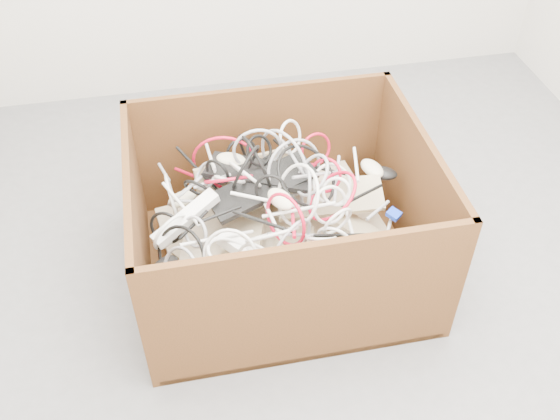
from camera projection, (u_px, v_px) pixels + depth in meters
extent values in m
plane|color=#5A595C|center=(335.00, 278.00, 2.51)|extent=(3.00, 3.00, 0.00)
cube|color=#3A260E|center=(281.00, 266.00, 2.54)|extent=(1.06, 0.88, 0.03)
cube|color=#3A260E|center=(261.00, 147.00, 2.66)|extent=(1.06, 0.02, 0.57)
cube|color=#3A260E|center=(308.00, 307.00, 2.05)|extent=(1.06, 0.03, 0.57)
cube|color=#3A260E|center=(414.00, 198.00, 2.43)|extent=(0.03, 0.83, 0.57)
cube|color=#3A260E|center=(139.00, 236.00, 2.28)|extent=(0.02, 0.83, 0.57)
cube|color=#C7B494|center=(280.00, 251.00, 2.50)|extent=(0.93, 0.80, 0.17)
cube|color=#C7B494|center=(260.00, 251.00, 2.39)|extent=(0.66, 0.60, 0.18)
cube|color=tan|center=(220.00, 227.00, 2.46)|extent=(0.40, 0.34, 0.16)
cube|color=tan|center=(309.00, 196.00, 2.55)|extent=(0.40, 0.25, 0.17)
cube|color=tan|center=(288.00, 268.00, 2.30)|extent=(0.27, 0.42, 0.06)
cube|color=tan|center=(205.00, 274.00, 2.26)|extent=(0.41, 0.15, 0.15)
cube|color=tan|center=(371.00, 238.00, 2.31)|extent=(0.31, 0.41, 0.11)
cube|color=tan|center=(245.00, 175.00, 2.50)|extent=(0.40, 0.14, 0.15)
cube|color=tan|center=(242.00, 244.00, 2.26)|extent=(0.24, 0.41, 0.13)
cube|color=tan|center=(330.00, 198.00, 2.40)|extent=(0.41, 0.18, 0.10)
cube|color=black|center=(260.00, 172.00, 2.35)|extent=(0.42, 0.30, 0.03)
cube|color=black|center=(262.00, 186.00, 2.30)|extent=(0.42, 0.25, 0.10)
ellipsoid|color=beige|center=(182.00, 199.00, 2.37)|extent=(0.13, 0.11, 0.04)
ellipsoid|color=beige|center=(372.00, 168.00, 2.46)|extent=(0.10, 0.13, 0.04)
ellipsoid|color=beige|center=(265.00, 263.00, 2.17)|extent=(0.12, 0.08, 0.04)
ellipsoid|color=beige|center=(280.00, 199.00, 2.16)|extent=(0.11, 0.13, 0.04)
ellipsoid|color=beige|center=(231.00, 160.00, 2.40)|extent=(0.13, 0.12, 0.04)
ellipsoid|color=black|center=(339.00, 260.00, 2.17)|extent=(0.14, 0.12, 0.04)
ellipsoid|color=black|center=(164.00, 267.00, 2.14)|extent=(0.13, 0.13, 0.04)
ellipsoid|color=black|center=(382.00, 173.00, 2.47)|extent=(0.13, 0.11, 0.04)
cube|color=white|center=(186.00, 218.00, 2.21)|extent=(0.26, 0.18, 0.11)
cube|color=white|center=(253.00, 257.00, 2.15)|extent=(0.23, 0.23, 0.09)
cube|color=#0C2CC0|center=(394.00, 214.00, 2.27)|extent=(0.06, 0.06, 0.03)
torus|color=silver|center=(245.00, 175.00, 2.26)|extent=(0.12, 0.17, 0.17)
torus|color=#99999E|center=(294.00, 168.00, 2.34)|extent=(0.30, 0.12, 0.30)
torus|color=silver|center=(290.00, 137.00, 2.45)|extent=(0.12, 0.15, 0.18)
torus|color=#99999E|center=(296.00, 164.00, 2.38)|extent=(0.12, 0.30, 0.28)
torus|color=#99999E|center=(312.00, 175.00, 2.25)|extent=(0.15, 0.21, 0.17)
torus|color=black|center=(271.00, 190.00, 2.20)|extent=(0.16, 0.06, 0.15)
torus|color=#99999E|center=(181.00, 275.00, 2.07)|extent=(0.13, 0.25, 0.24)
torus|color=#99999E|center=(292.00, 244.00, 2.10)|extent=(0.20, 0.14, 0.23)
torus|color=red|center=(228.00, 179.00, 2.29)|extent=(0.25, 0.20, 0.16)
torus|color=red|center=(280.00, 258.00, 2.07)|extent=(0.27, 0.23, 0.18)
torus|color=black|center=(181.00, 255.00, 2.13)|extent=(0.21, 0.22, 0.27)
torus|color=black|center=(266.00, 158.00, 2.51)|extent=(0.25, 0.21, 0.24)
torus|color=#99999E|center=(185.00, 191.00, 2.34)|extent=(0.17, 0.17, 0.19)
torus|color=#99999E|center=(195.00, 232.00, 2.17)|extent=(0.11, 0.12, 0.15)
torus|color=black|center=(242.00, 154.00, 2.49)|extent=(0.18, 0.08, 0.18)
torus|color=#99999E|center=(206.00, 176.00, 2.37)|extent=(0.12, 0.16, 0.13)
torus|color=#99999E|center=(305.00, 188.00, 2.27)|extent=(0.04, 0.24, 0.24)
torus|color=red|center=(285.00, 220.00, 2.10)|extent=(0.14, 0.24, 0.27)
torus|color=silver|center=(297.00, 195.00, 2.15)|extent=(0.17, 0.27, 0.23)
torus|color=black|center=(217.00, 172.00, 2.32)|extent=(0.10, 0.10, 0.13)
torus|color=black|center=(259.00, 151.00, 2.34)|extent=(0.12, 0.13, 0.14)
torus|color=silver|center=(232.00, 255.00, 2.08)|extent=(0.21, 0.23, 0.11)
torus|color=red|center=(332.00, 196.00, 2.23)|extent=(0.23, 0.30, 0.20)
torus|color=#99999E|center=(257.00, 150.00, 2.35)|extent=(0.23, 0.02, 0.23)
torus|color=silver|center=(172.00, 199.00, 2.35)|extent=(0.05, 0.27, 0.27)
torus|color=silver|center=(171.00, 232.00, 2.19)|extent=(0.18, 0.13, 0.21)
torus|color=black|center=(197.00, 189.00, 2.29)|extent=(0.13, 0.10, 0.12)
torus|color=red|center=(325.00, 175.00, 2.33)|extent=(0.12, 0.16, 0.15)
torus|color=silver|center=(332.00, 184.00, 2.33)|extent=(0.22, 0.16, 0.17)
torus|color=black|center=(306.00, 176.00, 2.26)|extent=(0.25, 0.25, 0.22)
torus|color=red|center=(225.00, 161.00, 2.47)|extent=(0.35, 0.08, 0.35)
torus|color=silver|center=(338.00, 222.00, 2.15)|extent=(0.16, 0.07, 0.16)
torus|color=black|center=(166.00, 228.00, 2.23)|extent=(0.15, 0.08, 0.16)
torus|color=silver|center=(230.00, 258.00, 2.05)|extent=(0.25, 0.16, 0.23)
torus|color=silver|center=(334.00, 239.00, 2.15)|extent=(0.15, 0.11, 0.17)
torus|color=silver|center=(321.00, 238.00, 2.14)|extent=(0.14, 0.12, 0.09)
torus|color=silver|center=(336.00, 192.00, 2.23)|extent=(0.13, 0.12, 0.09)
torus|color=silver|center=(272.00, 234.00, 2.09)|extent=(0.22, 0.15, 0.18)
torus|color=silver|center=(330.00, 205.00, 2.18)|extent=(0.17, 0.10, 0.17)
torus|color=#99999E|center=(284.00, 160.00, 2.36)|extent=(0.19, 0.30, 0.34)
torus|color=black|center=(255.00, 164.00, 2.35)|extent=(0.12, 0.33, 0.34)
torus|color=red|center=(316.00, 149.00, 2.49)|extent=(0.14, 0.09, 0.14)
torus|color=silver|center=(259.00, 265.00, 2.10)|extent=(0.18, 0.17, 0.24)
torus|color=silver|center=(230.00, 179.00, 2.29)|extent=(0.14, 0.11, 0.11)
torus|color=black|center=(246.00, 167.00, 2.27)|extent=(0.16, 0.21, 0.24)
cylinder|color=red|center=(198.00, 178.00, 2.46)|extent=(0.17, 0.20, 0.05)
cylinder|color=black|center=(198.00, 169.00, 2.43)|extent=(0.14, 0.22, 0.08)
cylinder|color=silver|center=(299.00, 210.00, 2.13)|extent=(0.24, 0.08, 0.09)
cylinder|color=#99999E|center=(337.00, 179.00, 2.33)|extent=(0.09, 0.22, 0.05)
cylinder|color=silver|center=(265.00, 200.00, 2.16)|extent=(0.23, 0.08, 0.06)
cylinder|color=#99999E|center=(390.00, 223.00, 2.29)|extent=(0.08, 0.13, 0.06)
cylinder|color=black|center=(362.00, 195.00, 2.30)|extent=(0.18, 0.10, 0.03)
cylinder|color=silver|center=(181.00, 204.00, 2.23)|extent=(0.12, 0.20, 0.06)
cylinder|color=#99999E|center=(309.00, 235.00, 2.17)|extent=(0.29, 0.02, 0.09)
cylinder|color=silver|center=(217.00, 238.00, 2.13)|extent=(0.26, 0.09, 0.08)
cylinder|color=black|center=(194.00, 225.00, 2.20)|extent=(0.12, 0.09, 0.05)
cylinder|color=#99999E|center=(212.00, 181.00, 2.28)|extent=(0.14, 0.07, 0.02)
cylinder|color=#99999E|center=(317.00, 174.00, 2.29)|extent=(0.20, 0.09, 0.08)
cylinder|color=red|center=(293.00, 222.00, 2.10)|extent=(0.05, 0.21, 0.08)
cylinder|color=black|center=(264.00, 222.00, 2.09)|extent=(0.19, 0.15, 0.02)
cylinder|color=black|center=(332.00, 171.00, 2.37)|extent=(0.17, 0.05, 0.06)
cylinder|color=#99999E|center=(205.00, 266.00, 2.13)|extent=(0.19, 0.02, 0.03)
cylinder|color=#99999E|center=(164.00, 172.00, 2.44)|extent=(0.05, 0.14, 0.04)
cylinder|color=silver|center=(210.00, 155.00, 2.40)|extent=(0.03, 0.22, 0.05)
cylinder|color=silver|center=(274.00, 222.00, 2.13)|extent=(0.04, 0.16, 0.04)
cylinder|color=black|center=(220.00, 215.00, 2.17)|extent=(0.16, 0.05, 0.03)
cylinder|color=black|center=(285.00, 149.00, 2.52)|extent=(0.08, 0.15, 0.02)
cylinder|color=black|center=(342.00, 235.00, 2.15)|extent=(0.20, 0.03, 0.07)
cylinder|color=#99999E|center=(206.00, 202.00, 2.30)|extent=(0.23, 0.04, 0.05)
cylinder|color=silver|center=(350.00, 225.00, 2.21)|extent=(0.03, 0.17, 0.02)
cylinder|color=silver|center=(356.00, 164.00, 2.36)|extent=(0.05, 0.19, 0.02)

